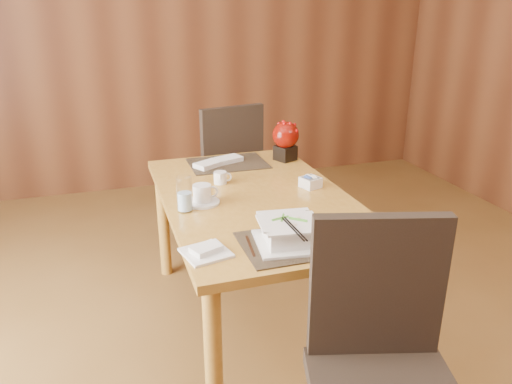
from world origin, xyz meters
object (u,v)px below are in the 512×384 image
object	(u,v)px
berry_decor	(286,139)
near_chair	(382,356)
water_glass	(184,194)
dining_table	(256,214)
bread_plate	(206,253)
coffee_cup	(202,195)
sugar_caddy	(310,182)
soup_setting	(289,233)
far_chair	(225,166)
creamer_jug	(220,178)

from	to	relation	value
berry_decor	near_chair	bearing A→B (deg)	-99.43
water_glass	near_chair	bearing A→B (deg)	-65.02
dining_table	bread_plate	bearing A→B (deg)	-125.01
coffee_cup	bread_plate	distance (m)	0.52
sugar_caddy	berry_decor	distance (m)	0.50
sugar_caddy	water_glass	bearing A→B (deg)	-170.47
soup_setting	near_chair	xyz separation A→B (m)	(0.13, -0.52, -0.23)
bread_plate	far_chair	world-z (taller)	far_chair
creamer_jug	sugar_caddy	size ratio (longest dim) A/B	0.98
berry_decor	far_chair	distance (m)	0.68
coffee_cup	far_chair	bearing A→B (deg)	70.25
dining_table	far_chair	world-z (taller)	far_chair
dining_table	creamer_jug	xyz separation A→B (m)	(-0.12, 0.23, 0.13)
soup_setting	bread_plate	xyz separation A→B (m)	(-0.33, 0.02, -0.05)
bread_plate	berry_decor	bearing A→B (deg)	55.36
berry_decor	far_chair	size ratio (longest dim) A/B	0.23
soup_setting	creamer_jug	world-z (taller)	soup_setting
coffee_cup	water_glass	xyz separation A→B (m)	(-0.09, -0.07, 0.04)
coffee_cup	creamer_jug	bearing A→B (deg)	58.96
water_glass	creamer_jug	world-z (taller)	water_glass
coffee_cup	creamer_jug	size ratio (longest dim) A/B	1.87
water_glass	berry_decor	world-z (taller)	berry_decor
creamer_jug	near_chair	bearing A→B (deg)	-67.14
berry_decor	water_glass	bearing A→B (deg)	-140.18
water_glass	bread_plate	world-z (taller)	water_glass
coffee_cup	bread_plate	size ratio (longest dim) A/B	1.00
near_chair	far_chair	distance (m)	2.14
near_chair	soup_setting	bearing A→B (deg)	119.75
soup_setting	creamer_jug	size ratio (longest dim) A/B	3.23
berry_decor	near_chair	world-z (taller)	near_chair
soup_setting	sugar_caddy	xyz separation A→B (m)	(0.35, 0.58, -0.02)
dining_table	near_chair	size ratio (longest dim) A/B	1.47
sugar_caddy	far_chair	distance (m)	1.08
dining_table	far_chair	bearing A→B (deg)	83.88
water_glass	sugar_caddy	world-z (taller)	water_glass
creamer_jug	near_chair	world-z (taller)	near_chair
bread_plate	near_chair	world-z (taller)	near_chair
near_chair	far_chair	xyz separation A→B (m)	(0.02, 2.14, -0.01)
soup_setting	creamer_jug	distance (m)	0.79
soup_setting	dining_table	bearing A→B (deg)	93.00
soup_setting	sugar_caddy	bearing A→B (deg)	66.18
dining_table	coffee_cup	distance (m)	0.31
bread_plate	coffee_cup	bearing A→B (deg)	79.48
dining_table	near_chair	xyz separation A→B (m)	(0.09, -1.07, -0.08)
dining_table	berry_decor	bearing A→B (deg)	55.74
soup_setting	sugar_caddy	distance (m)	0.68
coffee_cup	far_chair	size ratio (longest dim) A/B	0.16
dining_table	near_chair	distance (m)	1.08
sugar_caddy	near_chair	distance (m)	1.14
creamer_jug	near_chair	size ratio (longest dim) A/B	0.09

